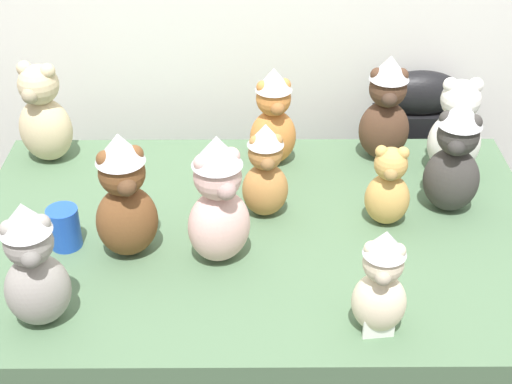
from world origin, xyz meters
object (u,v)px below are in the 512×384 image
(teddy_bear_cream, at_px, (381,283))
(teddy_bear_sand, at_px, (43,116))
(teddy_bear_snow, at_px, (456,129))
(teddy_bear_ash, at_px, (33,266))
(teddy_bear_honey, at_px, (388,188))
(display_table, at_px, (256,336))
(teddy_bear_blush, at_px, (219,201))
(teddy_bear_ginger, at_px, (273,118))
(party_cup_blue, at_px, (64,228))
(teddy_bear_chestnut, at_px, (125,197))
(teddy_bear_charcoal, at_px, (455,158))
(instrument_case, at_px, (407,192))
(teddy_bear_cocoa, at_px, (386,110))
(teddy_bear_caramel, at_px, (265,171))

(teddy_bear_cream, distance_m, teddy_bear_sand, 1.16)
(teddy_bear_snow, relative_size, teddy_bear_ash, 0.95)
(teddy_bear_snow, xyz_separation_m, teddy_bear_honey, (-0.23, -0.26, -0.03))
(display_table, xyz_separation_m, teddy_bear_blush, (-0.09, -0.11, 0.55))
(teddy_bear_ginger, relative_size, teddy_bear_sand, 0.97)
(display_table, distance_m, party_cup_blue, 0.65)
(teddy_bear_chestnut, height_order, teddy_bear_charcoal, teddy_bear_chestnut)
(instrument_case, xyz_separation_m, teddy_bear_charcoal, (-0.01, -0.52, 0.45))
(teddy_bear_snow, relative_size, teddy_bear_cocoa, 0.90)
(instrument_case, height_order, teddy_bear_ginger, teddy_bear_ginger)
(teddy_bear_sand, bearing_deg, party_cup_blue, -57.01)
(teddy_bear_snow, xyz_separation_m, teddy_bear_ginger, (-0.52, 0.06, 0.01))
(teddy_bear_snow, bearing_deg, teddy_bear_ash, -147.75)
(teddy_bear_ash, bearing_deg, teddy_bear_blush, 12.14)
(teddy_bear_snow, distance_m, teddy_bear_ash, 1.23)
(teddy_bear_caramel, xyz_separation_m, teddy_bear_snow, (0.55, 0.22, 0.01))
(teddy_bear_chestnut, relative_size, teddy_bear_cocoa, 1.03)
(teddy_bear_blush, bearing_deg, display_table, 25.98)
(teddy_bear_ash, bearing_deg, teddy_bear_honey, 6.55)
(teddy_bear_charcoal, xyz_separation_m, party_cup_blue, (-1.01, -0.16, -0.11))
(teddy_bear_cocoa, bearing_deg, teddy_bear_sand, -176.50)
(display_table, xyz_separation_m, teddy_bear_sand, (-0.62, 0.38, 0.53))
(display_table, distance_m, teddy_bear_honey, 0.60)
(teddy_bear_cream, bearing_deg, display_table, 134.07)
(teddy_bear_cream, relative_size, teddy_bear_honey, 1.15)
(instrument_case, height_order, teddy_bear_honey, teddy_bear_honey)
(display_table, bearing_deg, instrument_case, 49.08)
(teddy_bear_cream, bearing_deg, teddy_bear_chestnut, 162.81)
(display_table, bearing_deg, teddy_bear_cream, -54.39)
(teddy_bear_caramel, height_order, teddy_bear_chestnut, teddy_bear_chestnut)
(party_cup_blue, bearing_deg, teddy_bear_cocoa, 26.91)
(teddy_bear_charcoal, height_order, party_cup_blue, teddy_bear_charcoal)
(display_table, height_order, teddy_bear_caramel, teddy_bear_caramel)
(teddy_bear_honey, bearing_deg, instrument_case, 80.03)
(teddy_bear_chestnut, xyz_separation_m, party_cup_blue, (-0.17, 0.03, -0.11))
(teddy_bear_ginger, bearing_deg, teddy_bear_sand, 164.38)
(teddy_bear_charcoal, distance_m, teddy_bear_sand, 1.18)
(teddy_bear_cream, distance_m, teddy_bear_ginger, 0.75)
(display_table, relative_size, teddy_bear_cocoa, 4.60)
(teddy_bear_snow, xyz_separation_m, teddy_bear_cocoa, (-0.19, 0.08, 0.02))
(teddy_bear_sand, bearing_deg, teddy_bear_cocoa, 15.50)
(teddy_bear_ginger, relative_size, party_cup_blue, 2.77)
(teddy_bear_blush, distance_m, teddy_bear_chestnut, 0.23)
(teddy_bear_ginger, bearing_deg, instrument_case, 15.47)
(teddy_bear_snow, distance_m, teddy_bear_cream, 0.74)
(teddy_bear_chestnut, bearing_deg, teddy_bear_blush, -26.24)
(teddy_bear_cream, distance_m, teddy_bear_honey, 0.42)
(instrument_case, distance_m, teddy_bear_cocoa, 0.53)
(party_cup_blue, bearing_deg, teddy_bear_honey, 6.80)
(instrument_case, xyz_separation_m, party_cup_blue, (-1.02, -0.68, 0.34))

